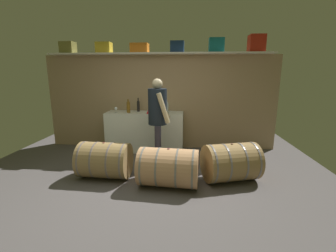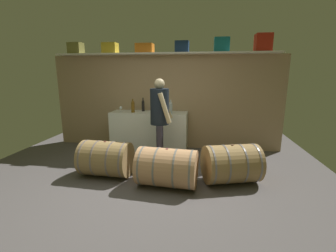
{
  "view_description": "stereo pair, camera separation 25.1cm",
  "coord_description": "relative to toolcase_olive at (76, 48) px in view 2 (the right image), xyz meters",
  "views": [
    {
      "loc": [
        0.62,
        -3.3,
        1.78
      ],
      "look_at": [
        0.32,
        0.49,
        0.92
      ],
      "focal_mm": 24.93,
      "sensor_mm": 36.0,
      "label": 1
    },
    {
      "loc": [
        0.87,
        -3.28,
        1.78
      ],
      "look_at": [
        0.32,
        0.49,
        0.92
      ],
      "focal_mm": 24.93,
      "sensor_mm": 36.0,
      "label": 2
    }
  ],
  "objects": [
    {
      "name": "red_funnel",
      "position": [
        1.91,
        -0.37,
        -1.39
      ],
      "size": [
        0.11,
        0.11,
        0.12
      ],
      "primitive_type": "cone",
      "color": "red",
      "rests_on": "work_cabinet"
    },
    {
      "name": "ground_plane",
      "position": [
        2.1,
        -1.54,
        -2.37
      ],
      "size": [
        6.65,
        7.71,
        0.02
      ],
      "primitive_type": "cube",
      "color": "#524C4C"
    },
    {
      "name": "toolcase_orange",
      "position": [
        1.66,
        0.0,
        -0.02
      ],
      "size": [
        0.4,
        0.28,
        0.21
      ],
      "primitive_type": "cube",
      "rotation": [
        0.0,
        0.0,
        -0.04
      ],
      "color": "orange",
      "rests_on": "high_shelf_board"
    },
    {
      "name": "toolcase_olive",
      "position": [
        0.0,
        0.0,
        0.0
      ],
      "size": [
        0.33,
        0.26,
        0.26
      ],
      "primitive_type": "cube",
      "rotation": [
        0.0,
        0.0,
        -0.07
      ],
      "color": "olive",
      "rests_on": "high_shelf_board"
    },
    {
      "name": "toolcase_yellow",
      "position": [
        0.85,
        0.0,
        -0.01
      ],
      "size": [
        0.33,
        0.26,
        0.24
      ],
      "primitive_type": "cube",
      "rotation": [
        0.0,
        0.0,
        -0.01
      ],
      "color": "yellow",
      "rests_on": "high_shelf_board"
    },
    {
      "name": "winemaker_pouring",
      "position": [
        2.19,
        -1.03,
        -1.32
      ],
      "size": [
        0.44,
        0.53,
        1.69
      ],
      "rotation": [
        0.0,
        0.0,
        -1.44
      ],
      "color": "#2B2A38",
      "rests_on": "ground"
    },
    {
      "name": "wine_bottle_dark",
      "position": [
        1.61,
        -0.08,
        -1.31
      ],
      "size": [
        0.07,
        0.07,
        0.32
      ],
      "color": "black",
      "rests_on": "work_cabinet"
    },
    {
      "name": "wine_glass",
      "position": [
        1.14,
        -0.28,
        -1.35
      ],
      "size": [
        0.07,
        0.07,
        0.13
      ],
      "color": "white",
      "rests_on": "work_cabinet"
    },
    {
      "name": "wine_barrel_far",
      "position": [
        2.46,
        -1.94,
        -2.04
      ],
      "size": [
        0.99,
        0.7,
        0.63
      ],
      "rotation": [
        0.0,
        0.0,
        -0.09
      ],
      "color": "tan",
      "rests_on": "ground"
    },
    {
      "name": "work_cabinet",
      "position": [
        1.78,
        -0.19,
        -1.9
      ],
      "size": [
        1.76,
        0.56,
        0.91
      ],
      "primitive_type": "cube",
      "color": "white",
      "rests_on": "ground"
    },
    {
      "name": "wine_barrel_near",
      "position": [
        1.33,
        -1.69,
        -2.04
      ],
      "size": [
        0.89,
        0.66,
        0.63
      ],
      "rotation": [
        0.0,
        0.0,
        -0.05
      ],
      "color": "#987949",
      "rests_on": "ground"
    },
    {
      "name": "toolcase_navy",
      "position": [
        2.51,
        0.0,
        -0.01
      ],
      "size": [
        0.3,
        0.25,
        0.25
      ],
      "primitive_type": "cube",
      "rotation": [
        0.0,
        0.0,
        -0.04
      ],
      "color": "navy",
      "rests_on": "high_shelf_board"
    },
    {
      "name": "high_shelf_board",
      "position": [
        2.1,
        0.0,
        -0.14
      ],
      "size": [
        5.01,
        0.4,
        0.03
      ],
      "primitive_type": "cube",
      "color": "silver",
      "rests_on": "back_wall_panel"
    },
    {
      "name": "back_wall_panel",
      "position": [
        2.1,
        0.15,
        -1.26
      ],
      "size": [
        5.45,
        0.1,
        2.2
      ],
      "primitive_type": "cube",
      "color": "tan",
      "rests_on": "ground"
    },
    {
      "name": "toolcase_teal",
      "position": [
        3.36,
        0.0,
        0.03
      ],
      "size": [
        0.32,
        0.2,
        0.31
      ],
      "primitive_type": "cube",
      "rotation": [
        0.0,
        0.0,
        0.02
      ],
      "color": "#177183",
      "rests_on": "high_shelf_board"
    },
    {
      "name": "wine_barrel_flank",
      "position": [
        3.49,
        -1.65,
        -2.04
      ],
      "size": [
        1.02,
        0.85,
        0.65
      ],
      "rotation": [
        0.0,
        0.0,
        0.28
      ],
      "color": "olive",
      "rests_on": "ground"
    },
    {
      "name": "toolcase_red",
      "position": [
        4.21,
        0.0,
        0.05
      ],
      "size": [
        0.33,
        0.3,
        0.36
      ],
      "primitive_type": "cube",
      "rotation": [
        0.0,
        0.0,
        0.01
      ],
      "color": "red",
      "rests_on": "high_shelf_board"
    },
    {
      "name": "wine_bottle_amber",
      "position": [
        1.43,
        -0.28,
        -1.31
      ],
      "size": [
        0.08,
        0.08,
        0.31
      ],
      "color": "brown",
      "rests_on": "work_cabinet"
    },
    {
      "name": "wine_bottle_clear",
      "position": [
        2.3,
        -0.3,
        -1.31
      ],
      "size": [
        0.08,
        0.08,
        0.31
      ],
      "color": "#AEBBC1",
      "rests_on": "work_cabinet"
    }
  ]
}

